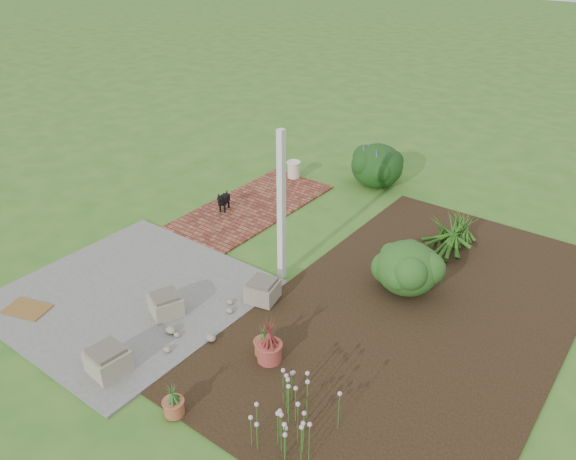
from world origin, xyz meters
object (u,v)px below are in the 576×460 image
Objects in this scene: stone_trough_near at (108,361)px; black_dog at (223,200)px; cream_ceramic_urn at (294,170)px; evergreen_shrub at (408,267)px.

black_dog is (-1.90, 4.21, 0.09)m from stone_trough_near.
evergreen_shrub is at bearing -31.54° from cream_ceramic_urn.
cream_ceramic_urn is 4.67m from evergreen_shrub.
stone_trough_near is 4.62m from black_dog.
evergreen_shrub is at bearing 60.79° from stone_trough_near.
stone_trough_near is 1.03× the size of black_dog.
evergreen_shrub is at bearing -25.65° from black_dog.
stone_trough_near is at bearing -87.45° from black_dog.
black_dog reaches higher than cream_ceramic_urn.
black_dog is 0.45× the size of evergreen_shrub.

